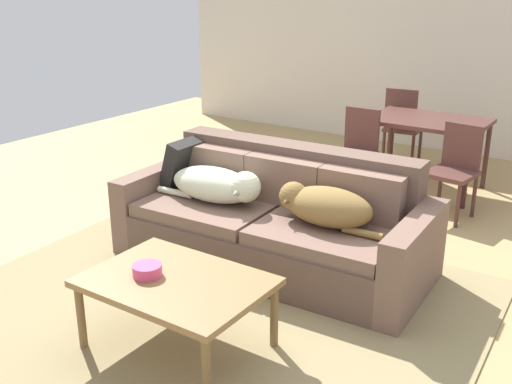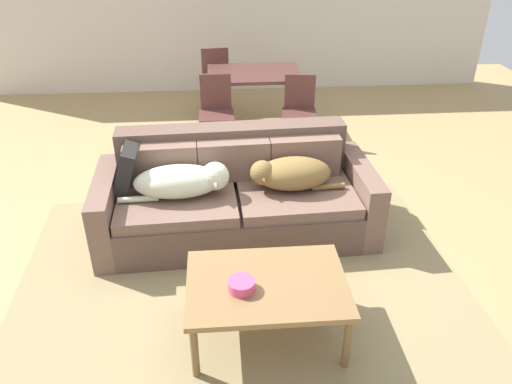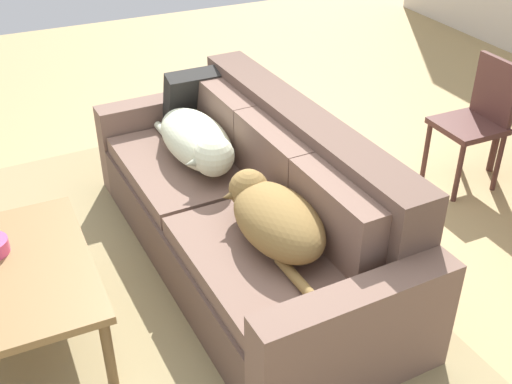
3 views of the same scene
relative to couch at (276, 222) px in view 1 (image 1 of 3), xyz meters
name	(u,v)px [view 1 (image 1 of 3)]	position (x,y,z in m)	size (l,w,h in m)	color
ground_plane	(286,264)	(0.09, 0.00, -0.33)	(10.00, 10.00, 0.00)	tan
back_partition	(458,43)	(0.09, 4.00, 1.02)	(8.00, 0.12, 2.70)	beige
area_rug	(217,301)	(0.00, -0.76, -0.32)	(3.45, 2.75, 0.01)	#958459
couch	(276,222)	(0.00, 0.00, 0.00)	(2.42, 1.10, 0.88)	brown
dog_on_left_cushion	(218,185)	(-0.43, -0.16, 0.26)	(0.92, 0.38, 0.29)	beige
dog_on_right_cushion	(324,206)	(0.46, -0.10, 0.26)	(0.81, 0.39, 0.28)	olive
throw_pillow_by_left_arm	(184,164)	(-0.92, 0.02, 0.31)	(0.12, 0.41, 0.41)	#262522
coffee_table	(176,286)	(0.15, -1.32, 0.08)	(1.04, 0.75, 0.46)	olive
bowl_on_coffee_table	(147,270)	(-0.02, -1.38, 0.16)	(0.17, 0.17, 0.07)	#EA4C7F
dining_table	(427,126)	(0.34, 2.35, 0.34)	(1.17, 0.82, 0.74)	#522F2A
dining_chair_near_left	(356,148)	(-0.15, 1.72, 0.17)	(0.40, 0.40, 0.89)	#522F2A
dining_chair_near_right	(455,167)	(0.83, 1.74, 0.15)	(0.45, 0.45, 0.85)	#522F2A
dining_chair_far_left	(402,124)	(-0.15, 2.96, 0.18)	(0.44, 0.44, 0.93)	#522F2A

